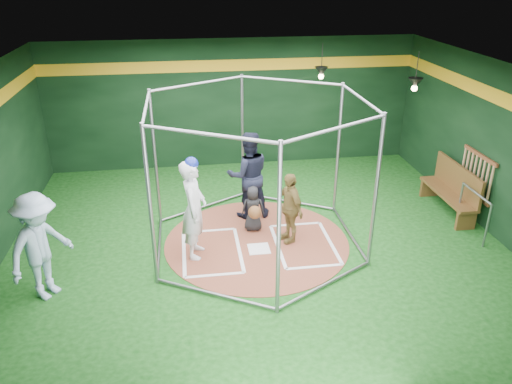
{
  "coord_description": "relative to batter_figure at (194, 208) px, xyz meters",
  "views": [
    {
      "loc": [
        -1.32,
        -8.86,
        5.28
      ],
      "look_at": [
        0.0,
        0.1,
        1.1
      ],
      "focal_mm": 35.0,
      "sensor_mm": 36.0,
      "label": 1
    }
  ],
  "objects": [
    {
      "name": "batter_figure",
      "position": [
        0.0,
        0.0,
        0.0
      ],
      "size": [
        0.59,
        0.79,
        2.05
      ],
      "color": "silver",
      "rests_on": "clay_disc"
    },
    {
      "name": "catcher_figure",
      "position": [
        1.26,
        0.8,
        -0.51
      ],
      "size": [
        0.52,
        0.57,
        1.0
      ],
      "color": "black",
      "rests_on": "clay_disc"
    },
    {
      "name": "home_plate",
      "position": [
        1.26,
        0.0,
        -1.01
      ],
      "size": [
        0.43,
        0.43,
        0.01
      ],
      "primitive_type": "cube",
      "color": "white",
      "rests_on": "clay_disc"
    },
    {
      "name": "bat_rack",
      "position": [
        6.18,
        0.7,
        0.02
      ],
      "size": [
        0.07,
        1.25,
        0.98
      ],
      "color": "brown",
      "rests_on": "room_shell"
    },
    {
      "name": "batting_cage",
      "position": [
        1.26,
        0.3,
        0.47
      ],
      "size": [
        4.05,
        4.67,
        3.0
      ],
      "color": "gray",
      "rests_on": "ground"
    },
    {
      "name": "pendant_lamp_near",
      "position": [
        3.46,
        3.9,
        1.71
      ],
      "size": [
        0.34,
        0.34,
        0.9
      ],
      "color": "black",
      "rests_on": "room_shell"
    },
    {
      "name": "visitor_leopard",
      "position": [
        1.93,
        0.29,
        -0.27
      ],
      "size": [
        0.64,
        0.95,
        1.49
      ],
      "primitive_type": "imported",
      "rotation": [
        0.0,
        0.0,
        -1.23
      ],
      "color": "#A48946",
      "rests_on": "clay_disc"
    },
    {
      "name": "bystander_blue",
      "position": [
        -2.59,
        -0.94,
        -0.06
      ],
      "size": [
        1.3,
        1.44,
        1.94
      ],
      "primitive_type": "imported",
      "rotation": [
        0.0,
        0.0,
        0.98
      ],
      "color": "#ACC6E4",
      "rests_on": "ground"
    },
    {
      "name": "batter_box_left",
      "position": [
        0.31,
        0.05,
        -1.01
      ],
      "size": [
        1.17,
        1.77,
        0.01
      ],
      "color": "white",
      "rests_on": "clay_disc"
    },
    {
      "name": "dugout_bench",
      "position": [
        5.89,
        1.05,
        -0.45
      ],
      "size": [
        0.45,
        1.95,
        1.14
      ],
      "color": "brown",
      "rests_on": "ground"
    },
    {
      "name": "umpire",
      "position": [
        1.25,
        1.52,
        -0.02
      ],
      "size": [
        1.01,
        0.81,
        1.98
      ],
      "primitive_type": "imported",
      "rotation": [
        0.0,
        0.0,
        3.2
      ],
      "color": "black",
      "rests_on": "clay_disc"
    },
    {
      "name": "clay_disc",
      "position": [
        1.26,
        0.3,
        -1.02
      ],
      "size": [
        3.8,
        3.8,
        0.01
      ],
      "primitive_type": "cylinder",
      "color": "brown",
      "rests_on": "ground"
    },
    {
      "name": "steel_railing",
      "position": [
        5.81,
        -0.01,
        -0.38
      ],
      "size": [
        0.05,
        1.12,
        0.97
      ],
      "color": "gray",
      "rests_on": "ground"
    },
    {
      "name": "room_shell",
      "position": [
        1.26,
        0.31,
        0.73
      ],
      "size": [
        10.1,
        9.1,
        3.53
      ],
      "color": "#0D3D0D",
      "rests_on": "ground"
    },
    {
      "name": "pendant_lamp_far",
      "position": [
        5.26,
        2.3,
        1.71
      ],
      "size": [
        0.34,
        0.34,
        0.9
      ],
      "color": "black",
      "rests_on": "room_shell"
    },
    {
      "name": "batter_box_right",
      "position": [
        2.21,
        0.05,
        -1.01
      ],
      "size": [
        1.17,
        1.77,
        0.01
      ],
      "color": "white",
      "rests_on": "clay_disc"
    }
  ]
}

